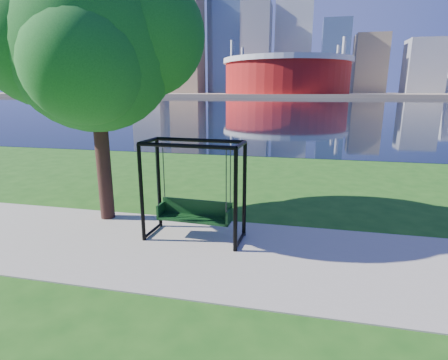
% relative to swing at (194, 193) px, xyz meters
% --- Properties ---
extents(ground, '(900.00, 900.00, 0.00)m').
position_rel_swing_xyz_m(ground, '(0.60, -0.20, -1.22)').
color(ground, '#1E5114').
rests_on(ground, ground).
extents(path, '(120.00, 4.00, 0.03)m').
position_rel_swing_xyz_m(path, '(0.60, -0.70, -1.20)').
color(path, '#9E937F').
rests_on(path, ground).
extents(river, '(900.00, 180.00, 0.02)m').
position_rel_swing_xyz_m(river, '(0.60, 101.80, -1.21)').
color(river, black).
rests_on(river, ground).
extents(far_bank, '(900.00, 228.00, 2.00)m').
position_rel_swing_xyz_m(far_bank, '(0.60, 305.80, -0.22)').
color(far_bank, '#937F60').
rests_on(far_bank, ground).
extents(stadium, '(83.00, 83.00, 32.00)m').
position_rel_swing_xyz_m(stadium, '(-9.40, 234.80, 13.01)').
color(stadium, maroon).
rests_on(stadium, far_bank).
extents(skyline, '(392.00, 66.00, 96.50)m').
position_rel_swing_xyz_m(skyline, '(-3.67, 319.19, 34.67)').
color(skyline, gray).
rests_on(skyline, far_bank).
extents(swing, '(2.50, 1.18, 2.51)m').
position_rel_swing_xyz_m(swing, '(0.00, 0.00, 0.00)').
color(swing, black).
rests_on(swing, ground).
extents(park_tree, '(5.68, 5.13, 7.05)m').
position_rel_swing_xyz_m(park_tree, '(-3.01, 0.88, 3.68)').
color(park_tree, black).
rests_on(park_tree, ground).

